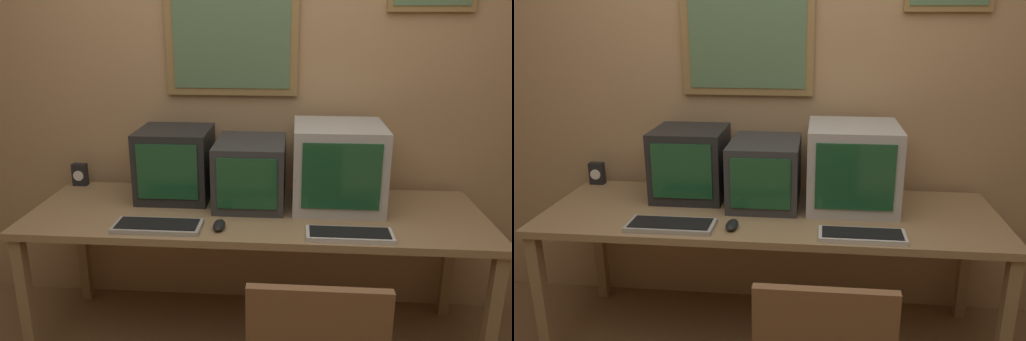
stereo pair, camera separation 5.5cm
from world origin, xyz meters
The scene contains 9 objects.
wall_back centered at (0.00, 1.47, 1.31)m, with size 8.00×0.08×2.60m.
desk centered at (0.00, 1.01, 0.68)m, with size 2.27×0.76×0.75m.
monitor_left centered at (-0.45, 1.19, 0.94)m, with size 0.38×0.37×0.37m.
monitor_center centered at (-0.04, 1.13, 0.92)m, with size 0.35×0.44×0.33m.
monitor_right centered at (0.41, 1.14, 0.96)m, with size 0.45×0.45×0.42m.
keyboard_main centered at (-0.44, 0.75, 0.76)m, with size 0.41×0.17×0.03m.
keyboard_side centered at (0.44, 0.73, 0.76)m, with size 0.38×0.15×0.03m.
mouse_near_keyboard centered at (-0.15, 0.77, 0.77)m, with size 0.06×0.12×0.04m.
desk_clock centered at (-1.05, 1.33, 0.81)m, with size 0.08×0.05×0.13m.
Camera 1 is at (0.19, -1.33, 1.69)m, focal length 35.00 mm.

